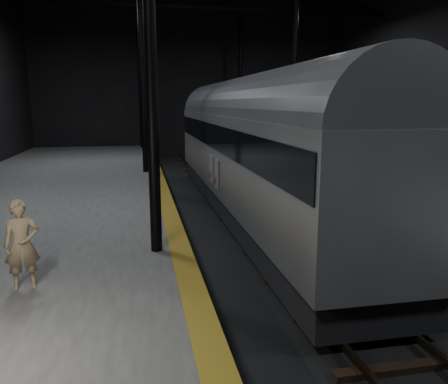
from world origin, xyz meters
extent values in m
plane|color=black|center=(0.00, 0.00, 0.00)|extent=(44.00, 44.00, 0.00)
cube|color=#4A4A47|center=(-7.50, 0.00, 0.50)|extent=(9.00, 43.80, 1.00)
cube|color=olive|center=(-3.25, 0.00, 1.00)|extent=(0.50, 43.80, 0.01)
cube|color=#3F3328|center=(-0.72, 0.00, 0.17)|extent=(0.08, 43.00, 0.14)
cube|color=#3F3328|center=(0.72, 0.00, 0.17)|extent=(0.08, 43.00, 0.14)
cube|color=black|center=(0.00, 0.00, 0.06)|extent=(2.40, 42.00, 0.12)
cylinder|color=black|center=(-3.80, -4.00, 6.00)|extent=(0.26, 0.26, 10.00)
cylinder|color=black|center=(-3.80, 8.00, 6.00)|extent=(0.26, 0.26, 10.00)
cylinder|color=black|center=(3.80, 8.00, 6.00)|extent=(0.26, 0.26, 10.00)
cylinder|color=black|center=(-3.80, 20.00, 6.00)|extent=(0.26, 0.26, 10.00)
cylinder|color=black|center=(3.80, 20.00, 6.00)|extent=(0.26, 0.26, 10.00)
cube|color=black|center=(0.00, 14.00, 10.00)|extent=(23.60, 0.15, 0.18)
cube|color=#9C9DA3|center=(0.00, 2.13, 2.48)|extent=(2.82, 19.48, 2.92)
cube|color=black|center=(0.00, 2.13, 0.65)|extent=(2.58, 19.09, 0.83)
cube|color=black|center=(0.00, 2.13, 3.17)|extent=(2.88, 19.19, 0.88)
cylinder|color=slate|center=(0.00, 2.13, 3.94)|extent=(2.77, 19.28, 2.77)
cube|color=black|center=(0.00, -4.68, 0.29)|extent=(1.75, 2.14, 0.34)
cube|color=black|center=(0.00, 8.95, 0.29)|extent=(1.75, 2.14, 0.34)
cube|color=silver|center=(-1.44, 1.16, 1.90)|extent=(0.04, 0.73, 1.02)
cube|color=silver|center=(-1.44, 2.33, 1.90)|extent=(0.04, 0.73, 1.02)
cylinder|color=maroon|center=(-1.46, 1.34, 1.66)|extent=(0.03, 0.25, 0.25)
cylinder|color=maroon|center=(-1.46, 2.50, 1.66)|extent=(0.03, 0.25, 0.25)
imported|color=#927B5A|center=(-6.27, -5.67, 1.84)|extent=(0.68, 0.51, 1.67)
camera|label=1|loc=(-4.14, -13.79, 4.36)|focal=35.00mm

